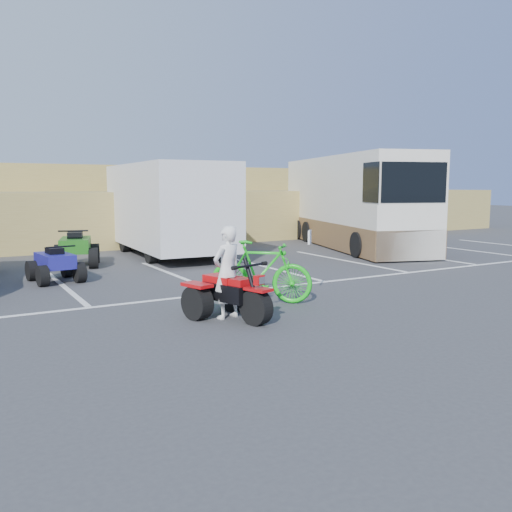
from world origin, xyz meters
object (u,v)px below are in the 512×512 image
quad_atv_green (76,266)px  cargo_trailer (168,206)px  rv_motorhome (352,208)px  green_dirt_bike (261,272)px  quad_atv_blue (56,282)px  red_trike_atv (234,319)px  rider (227,272)px

quad_atv_green → cargo_trailer: bearing=33.7°
rv_motorhome → green_dirt_bike: bearing=-122.4°
rv_motorhome → quad_atv_blue: (-10.86, -2.42, -1.40)m
cargo_trailer → rv_motorhome: size_ratio=0.69×
red_trike_atv → rider: (-0.04, 0.14, 0.79)m
red_trike_atv → green_dirt_bike: 1.55m
cargo_trailer → quad_atv_blue: size_ratio=4.60×
rider → quad_atv_blue: bearing=-85.9°
quad_atv_blue → quad_atv_green: size_ratio=0.84×
rv_motorhome → quad_atv_green: 10.02m
cargo_trailer → quad_atv_green: (-3.12, -1.02, -1.57)m
rider → quad_atv_green: rider is taller
red_trike_atv → quad_atv_green: bearing=81.4°
red_trike_atv → quad_atv_blue: red_trike_atv is taller
red_trike_atv → rv_motorhome: (8.92, 7.69, 1.40)m
green_dirt_bike → rv_motorhome: bearing=-6.9°
rider → rv_motorhome: 11.73m
rv_motorhome → quad_atv_blue: rv_motorhome is taller
cargo_trailer → quad_atv_green: bearing=-159.3°
red_trike_atv → rider: 0.80m
red_trike_atv → quad_atv_green: quad_atv_green is taller
rider → quad_atv_green: bearing=-98.8°
green_dirt_bike → cargo_trailer: bearing=34.6°
green_dirt_bike → quad_atv_green: size_ratio=1.21×
rv_motorhome → rider: bearing=-123.1°
green_dirt_bike → quad_atv_blue: size_ratio=1.44×
red_trike_atv → rider: rider is taller
rider → rv_motorhome: (8.96, 7.54, 0.61)m
red_trike_atv → cargo_trailer: bearing=59.9°
red_trike_atv → rider: bearing=90.0°
cargo_trailer → rv_motorhome: (6.81, -0.87, -0.17)m
quad_atv_green → red_trike_atv: bearing=-66.8°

